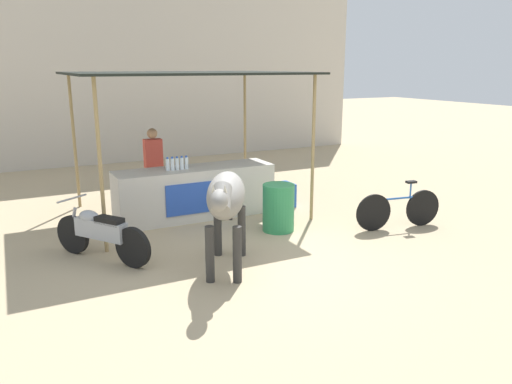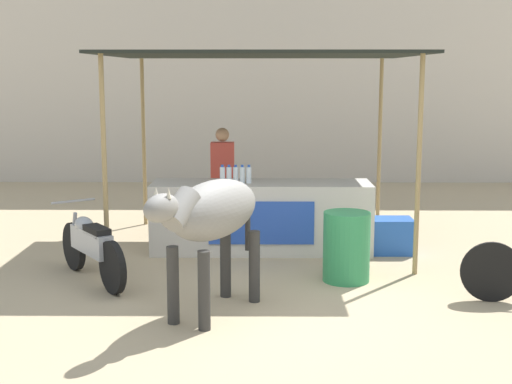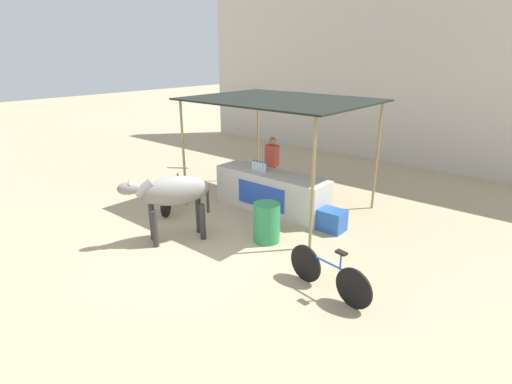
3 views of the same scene
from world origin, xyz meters
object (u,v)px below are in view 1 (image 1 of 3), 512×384
at_px(cow, 226,199).
at_px(motorcycle_parked, 100,232).
at_px(water_barrel, 278,208).
at_px(vendor_behind_counter, 154,169).
at_px(cooler_box, 279,195).
at_px(stall_counter, 195,192).
at_px(bicycle_leaning, 399,209).

distance_m(cow, motorcycle_parked, 2.02).
distance_m(water_barrel, motorcycle_parked, 3.02).
height_order(vendor_behind_counter, cow, vendor_behind_counter).
relative_size(cooler_box, cow, 0.34).
distance_m(vendor_behind_counter, water_barrel, 2.73).
height_order(vendor_behind_counter, water_barrel, vendor_behind_counter).
distance_m(stall_counter, vendor_behind_counter, 1.01).
xyz_separation_m(stall_counter, bicycle_leaning, (2.98, -2.29, -0.13)).
height_order(cooler_box, water_barrel, water_barrel).
bearing_deg(stall_counter, motorcycle_parked, -144.40).
distance_m(water_barrel, cow, 2.02).
xyz_separation_m(vendor_behind_counter, motorcycle_parked, (-1.44, -2.20, -0.42)).
bearing_deg(motorcycle_parked, cow, -37.92).
distance_m(cow, bicycle_leaning, 3.56).
distance_m(stall_counter, motorcycle_parked, 2.48).
height_order(stall_counter, water_barrel, stall_counter).
relative_size(stall_counter, cooler_box, 5.00).
bearing_deg(motorcycle_parked, vendor_behind_counter, 56.68).
xyz_separation_m(cow, motorcycle_parked, (-1.52, 1.18, -0.60)).
distance_m(vendor_behind_counter, cooler_box, 2.56).
bearing_deg(stall_counter, cooler_box, -3.15).
bearing_deg(bicycle_leaning, cooler_box, 119.03).
xyz_separation_m(water_barrel, cow, (-1.51, -1.19, 0.62)).
bearing_deg(motorcycle_parked, bicycle_leaning, -9.57).
relative_size(stall_counter, bicycle_leaning, 1.82).
xyz_separation_m(stall_counter, vendor_behind_counter, (-0.57, 0.75, 0.37)).
height_order(water_barrel, motorcycle_parked, motorcycle_parked).
xyz_separation_m(motorcycle_parked, bicycle_leaning, (4.99, -0.84, -0.08)).
bearing_deg(bicycle_leaning, vendor_behind_counter, 139.46).
height_order(vendor_behind_counter, bicycle_leaning, vendor_behind_counter).
bearing_deg(bicycle_leaning, cow, -174.43).
distance_m(motorcycle_parked, bicycle_leaning, 5.07).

